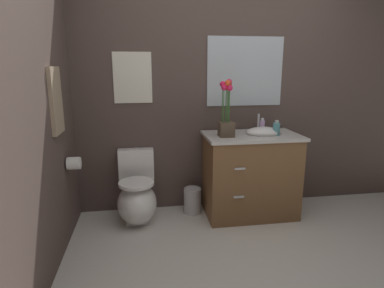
# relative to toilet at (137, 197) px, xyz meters

# --- Properties ---
(wall_back) EXTENTS (4.76, 0.05, 2.50)m
(wall_back) POSITION_rel_toilet_xyz_m (1.13, 0.30, 1.01)
(wall_back) COLOR #4C3D38
(wall_back) RESTS_ON ground_plane
(wall_left) EXTENTS (0.05, 4.14, 2.50)m
(wall_left) POSITION_rel_toilet_xyz_m (-0.62, -0.76, 1.01)
(wall_left) COLOR #4C3D38
(wall_left) RESTS_ON ground_plane
(toilet) EXTENTS (0.38, 0.59, 0.69)m
(toilet) POSITION_rel_toilet_xyz_m (0.00, 0.00, 0.00)
(toilet) COLOR white
(toilet) RESTS_ON ground_plane
(vanity_cabinet) EXTENTS (0.94, 0.56, 1.03)m
(vanity_cabinet) POSITION_rel_toilet_xyz_m (1.15, -0.03, 0.19)
(vanity_cabinet) COLOR brown
(vanity_cabinet) RESTS_ON ground_plane
(flower_vase) EXTENTS (0.14, 0.14, 0.54)m
(flower_vase) POSITION_rel_toilet_xyz_m (0.87, -0.08, 0.81)
(flower_vase) COLOR #4C3D2D
(flower_vase) RESTS_ON vanity_cabinet
(soap_bottle) EXTENTS (0.07, 0.07, 0.15)m
(soap_bottle) POSITION_rel_toilet_xyz_m (1.37, -0.10, 0.67)
(soap_bottle) COLOR teal
(soap_bottle) RESTS_ON vanity_cabinet
(lotion_bottle) EXTENTS (0.05, 0.05, 0.15)m
(lotion_bottle) POSITION_rel_toilet_xyz_m (1.28, 0.04, 0.67)
(lotion_bottle) COLOR #B28CBF
(lotion_bottle) RESTS_ON vanity_cabinet
(trash_bin) EXTENTS (0.18, 0.18, 0.27)m
(trash_bin) POSITION_rel_toilet_xyz_m (0.57, 0.09, -0.11)
(trash_bin) COLOR #B7B7BC
(trash_bin) RESTS_ON ground_plane
(wall_poster) EXTENTS (0.37, 0.01, 0.49)m
(wall_poster) POSITION_rel_toilet_xyz_m (0.00, 0.27, 1.15)
(wall_poster) COLOR silver
(wall_mirror) EXTENTS (0.80, 0.01, 0.70)m
(wall_mirror) POSITION_rel_toilet_xyz_m (1.15, 0.27, 1.21)
(wall_mirror) COLOR #B2BCC6
(hanging_towel) EXTENTS (0.03, 0.28, 0.52)m
(hanging_towel) POSITION_rel_toilet_xyz_m (-0.58, -0.37, 1.00)
(hanging_towel) COLOR gray
(toilet_paper_roll) EXTENTS (0.11, 0.11, 0.11)m
(toilet_paper_roll) POSITION_rel_toilet_xyz_m (-0.53, -0.20, 0.44)
(toilet_paper_roll) COLOR white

